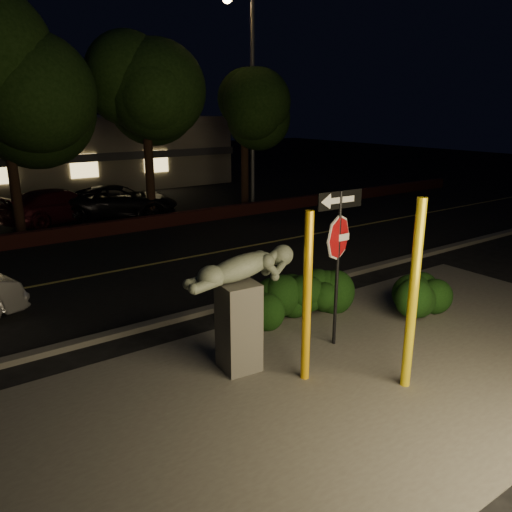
{
  "coord_description": "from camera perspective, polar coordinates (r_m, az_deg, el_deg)",
  "views": [
    {
      "loc": [
        -5.72,
        -6.33,
        4.48
      ],
      "look_at": [
        -0.14,
        1.56,
        1.6
      ],
      "focal_mm": 35.0,
      "sensor_mm": 36.0,
      "label": 1
    }
  ],
  "objects": [
    {
      "name": "ground",
      "position": [
        17.87,
        -15.42,
        1.47
      ],
      "size": [
        90.0,
        90.0,
        0.0
      ],
      "primitive_type": "plane",
      "color": "black",
      "rests_on": "ground"
    },
    {
      "name": "patio",
      "position": [
        9.01,
        10.51,
        -13.47
      ],
      "size": [
        14.0,
        6.0,
        0.02
      ],
      "primitive_type": "cube",
      "color": "#4C4944",
      "rests_on": "ground"
    },
    {
      "name": "road",
      "position": [
        15.18,
        -11.47,
        -0.9
      ],
      "size": [
        80.0,
        8.0,
        0.01
      ],
      "primitive_type": "cube",
      "color": "black",
      "rests_on": "ground"
    },
    {
      "name": "lane_marking",
      "position": [
        15.18,
        -11.47,
        -0.85
      ],
      "size": [
        80.0,
        0.12,
        0.0
      ],
      "primitive_type": "cube",
      "color": "#AF9E46",
      "rests_on": "road"
    },
    {
      "name": "curb",
      "position": [
        11.73,
        -3.21,
        -5.58
      ],
      "size": [
        80.0,
        0.25,
        0.12
      ],
      "primitive_type": "cube",
      "color": "#4C4944",
      "rests_on": "ground"
    },
    {
      "name": "brick_wall",
      "position": [
        19.01,
        -16.84,
        3.01
      ],
      "size": [
        40.0,
        0.35,
        0.5
      ],
      "primitive_type": "cube",
      "color": "#431815",
      "rests_on": "ground"
    },
    {
      "name": "parking_lot",
      "position": [
        24.44,
        -21.17,
        4.92
      ],
      "size": [
        40.0,
        12.0,
        0.01
      ],
      "primitive_type": "cube",
      "color": "black",
      "rests_on": "ground"
    },
    {
      "name": "building",
      "position": [
        31.93,
        -25.27,
        10.59
      ],
      "size": [
        22.0,
        10.2,
        4.0
      ],
      "color": "#6A6055",
      "rests_on": "ground"
    },
    {
      "name": "tree_far_c",
      "position": [
        20.86,
        -12.7,
        19.46
      ],
      "size": [
        4.8,
        4.8,
        7.84
      ],
      "color": "black",
      "rests_on": "ground"
    },
    {
      "name": "tree_far_d",
      "position": [
        23.69,
        -1.35,
        18.85
      ],
      "size": [
        4.4,
        4.4,
        7.42
      ],
      "color": "black",
      "rests_on": "ground"
    },
    {
      "name": "yellow_pole_left",
      "position": [
        8.25,
        5.85,
        -4.88
      ],
      "size": [
        0.15,
        0.15,
        2.95
      ],
      "primitive_type": "cylinder",
      "color": "yellow",
      "rests_on": "ground"
    },
    {
      "name": "yellow_pole_right",
      "position": [
        8.33,
        17.5,
        -4.47
      ],
      "size": [
        0.16,
        0.16,
        3.19
      ],
      "primitive_type": "cylinder",
      "color": "yellow",
      "rests_on": "ground"
    },
    {
      "name": "signpost",
      "position": [
        9.35,
        9.44,
        2.03
      ],
      "size": [
        1.03,
        0.1,
        3.04
      ],
      "rotation": [
        0.0,
        0.0,
        -0.04
      ],
      "color": "black",
      "rests_on": "ground"
    },
    {
      "name": "sculpture",
      "position": [
        8.59,
        -1.8,
        -4.84
      ],
      "size": [
        2.04,
        0.72,
        2.18
      ],
      "rotation": [
        0.0,
        0.0,
        -0.1
      ],
      "color": "#4C4944",
      "rests_on": "ground"
    },
    {
      "name": "hedge_center",
      "position": [
        10.7,
        2.68,
        -5.01
      ],
      "size": [
        2.3,
        1.67,
        1.09
      ],
      "primitive_type": "ellipsoid",
      "rotation": [
        0.0,
        0.0,
        0.37
      ],
      "color": "black",
      "rests_on": "ground"
    },
    {
      "name": "hedge_right",
      "position": [
        11.35,
        6.99,
        -3.46
      ],
      "size": [
        1.92,
        1.11,
        1.22
      ],
      "primitive_type": "ellipsoid",
      "rotation": [
        0.0,
        0.0,
        0.06
      ],
      "color": "black",
      "rests_on": "ground"
    },
    {
      "name": "hedge_far_right",
      "position": [
        11.73,
        17.68,
        -3.94
      ],
      "size": [
        1.53,
        0.97,
        1.05
      ],
      "primitive_type": "ellipsoid",
      "rotation": [
        0.0,
        0.0,
        -0.02
      ],
      "color": "black",
      "rests_on": "ground"
    },
    {
      "name": "streetlight",
      "position": [
        23.44,
        -0.92,
        18.87
      ],
      "size": [
        1.28,
        0.73,
        9.1
      ],
      "rotation": [
        0.0,
        0.0,
        -0.42
      ],
      "color": "#4E4F54",
      "rests_on": "ground"
    },
    {
      "name": "parked_car_darkred",
      "position": [
        21.8,
        -21.54,
        5.4
      ],
      "size": [
        5.07,
        3.26,
        1.37
      ],
      "primitive_type": "imported",
      "rotation": [
        0.0,
        0.0,
        1.88
      ],
      "color": "#400F17",
      "rests_on": "ground"
    },
    {
      "name": "parked_car_dark",
      "position": [
        22.0,
        -15.35,
        6.02
      ],
      "size": [
        5.29,
        3.81,
        1.34
      ],
      "primitive_type": "imported",
      "rotation": [
        0.0,
        0.0,
        1.2
      ],
      "color": "black",
      "rests_on": "ground"
    }
  ]
}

